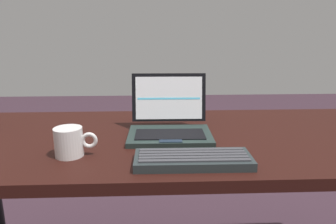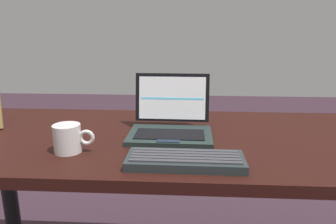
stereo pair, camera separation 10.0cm
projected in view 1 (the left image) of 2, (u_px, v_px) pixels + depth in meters
name	position (u px, v px, depth m)	size (l,w,h in m)	color
desk	(184.00, 164.00, 1.06)	(1.73, 0.65, 0.70)	black
laptop_front	(170.00, 124.00, 1.03)	(0.27, 0.22, 0.19)	#1F2B29
external_keyboard	(192.00, 159.00, 0.81)	(0.31, 0.12, 0.03)	#242C2D
coffee_mug	(70.00, 142.00, 0.86)	(0.12, 0.08, 0.08)	silver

